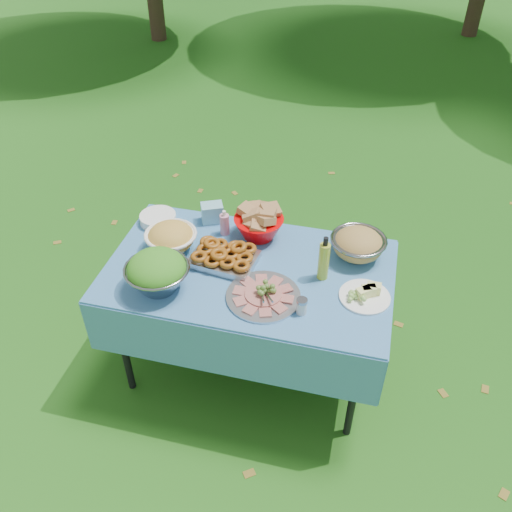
{
  "coord_description": "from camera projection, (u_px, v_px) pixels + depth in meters",
  "views": [
    {
      "loc": [
        0.55,
        -2.03,
        2.58
      ],
      "look_at": [
        0.04,
        0.0,
        0.85
      ],
      "focal_mm": 38.0,
      "sensor_mm": 36.0,
      "label": 1
    }
  ],
  "objects": [
    {
      "name": "sanitizer_bottle",
      "position": [
        225.0,
        222.0,
        2.97
      ],
      "size": [
        0.07,
        0.07,
        0.15
      ],
      "primitive_type": "cylinder",
      "rotation": [
        0.0,
        0.0,
        -0.34
      ],
      "color": "pink",
      "rests_on": "picnic_table"
    },
    {
      "name": "salad_bowl",
      "position": [
        157.0,
        272.0,
        2.61
      ],
      "size": [
        0.39,
        0.39,
        0.21
      ],
      "primitive_type": null,
      "rotation": [
        0.0,
        0.0,
        -0.32
      ],
      "color": "gray",
      "rests_on": "picnic_table"
    },
    {
      "name": "pasta_bowl_steel",
      "position": [
        358.0,
        244.0,
        2.82
      ],
      "size": [
        0.3,
        0.3,
        0.15
      ],
      "primitive_type": null,
      "rotation": [
        0.0,
        0.0,
        -0.04
      ],
      "color": "gray",
      "rests_on": "picnic_table"
    },
    {
      "name": "fried_tray",
      "position": [
        224.0,
        256.0,
        2.8
      ],
      "size": [
        0.36,
        0.27,
        0.08
      ],
      "primitive_type": "cube",
      "rotation": [
        0.0,
        0.0,
        -0.12
      ],
      "color": "#A8A8AD",
      "rests_on": "picnic_table"
    },
    {
      "name": "charcuterie_platter",
      "position": [
        263.0,
        291.0,
        2.59
      ],
      "size": [
        0.39,
        0.39,
        0.08
      ],
      "primitive_type": "cylinder",
      "rotation": [
        0.0,
        0.0,
        0.07
      ],
      "color": "silver",
      "rests_on": "picnic_table"
    },
    {
      "name": "shaker",
      "position": [
        302.0,
        306.0,
        2.51
      ],
      "size": [
        0.06,
        0.06,
        0.08
      ],
      "primitive_type": "cylinder",
      "rotation": [
        0.0,
        0.0,
        -0.22
      ],
      "color": "silver",
      "rests_on": "picnic_table"
    },
    {
      "name": "bread_bowl",
      "position": [
        259.0,
        223.0,
        2.94
      ],
      "size": [
        0.32,
        0.32,
        0.18
      ],
      "primitive_type": null,
      "rotation": [
        0.0,
        0.0,
        0.19
      ],
      "color": "#E20204",
      "rests_on": "picnic_table"
    },
    {
      "name": "ground",
      "position": [
        250.0,
        364.0,
        3.26
      ],
      "size": [
        80.0,
        80.0,
        0.0
      ],
      "primitive_type": "plane",
      "color": "#0A380A",
      "rests_on": "ground"
    },
    {
      "name": "plate_stack",
      "position": [
        158.0,
        218.0,
        3.08
      ],
      "size": [
        0.21,
        0.21,
        0.05
      ],
      "primitive_type": "cylinder",
      "rotation": [
        0.0,
        0.0,
        0.02
      ],
      "color": "white",
      "rests_on": "picnic_table"
    },
    {
      "name": "picnic_table",
      "position": [
        249.0,
        320.0,
        3.02
      ],
      "size": [
        1.46,
        0.86,
        0.76
      ],
      "primitive_type": "cube",
      "color": "#7DBDF1",
      "rests_on": "ground"
    },
    {
      "name": "pasta_bowl_white",
      "position": [
        171.0,
        237.0,
        2.86
      ],
      "size": [
        0.35,
        0.35,
        0.15
      ],
      "primitive_type": null,
      "rotation": [
        0.0,
        0.0,
        0.39
      ],
      "color": "white",
      "rests_on": "picnic_table"
    },
    {
      "name": "wipes_box",
      "position": [
        212.0,
        213.0,
        3.07
      ],
      "size": [
        0.15,
        0.13,
        0.11
      ],
      "primitive_type": "cube",
      "rotation": [
        0.0,
        0.0,
        0.43
      ],
      "color": "#84C8D9",
      "rests_on": "picnic_table"
    },
    {
      "name": "cheese_plate",
      "position": [
        365.0,
        292.0,
        2.59
      ],
      "size": [
        0.27,
        0.27,
        0.07
      ],
      "primitive_type": "cylinder",
      "rotation": [
        0.0,
        0.0,
        0.1
      ],
      "color": "white",
      "rests_on": "picnic_table"
    },
    {
      "name": "oil_bottle",
      "position": [
        324.0,
        258.0,
        2.65
      ],
      "size": [
        0.06,
        0.06,
        0.25
      ],
      "primitive_type": "cylinder",
      "rotation": [
        0.0,
        0.0,
        -0.11
      ],
      "color": "#ADBE2E",
      "rests_on": "picnic_table"
    }
  ]
}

